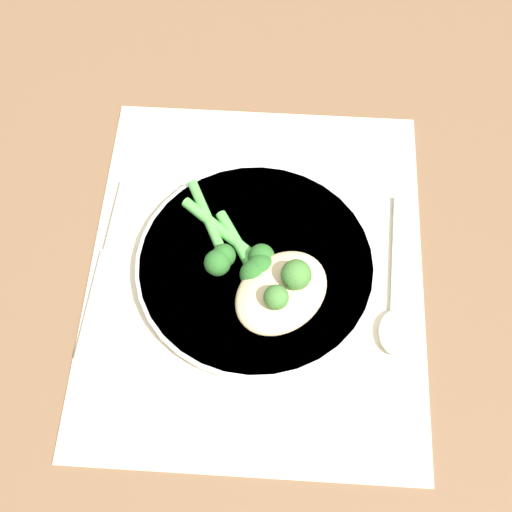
{
  "coord_description": "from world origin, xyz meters",
  "views": [
    {
      "loc": [
        -0.34,
        -0.02,
        0.66
      ],
      "look_at": [
        0.0,
        0.0,
        0.03
      ],
      "focal_mm": 50.0,
      "sensor_mm": 36.0,
      "label": 1
    }
  ],
  "objects_px": {
    "plate": "(256,266)",
    "broccoli_stalk_front": "(255,273)",
    "broccoli_stalk_right": "(252,257)",
    "spoon": "(396,311)",
    "knife": "(108,263)",
    "broccoli_stalk_left": "(217,249)",
    "chicken_fillet": "(281,292)"
  },
  "relations": [
    {
      "from": "plate",
      "to": "broccoli_stalk_front",
      "type": "height_order",
      "value": "broccoli_stalk_front"
    },
    {
      "from": "broccoli_stalk_right",
      "to": "spoon",
      "type": "distance_m",
      "value": 0.15
    },
    {
      "from": "knife",
      "to": "spoon",
      "type": "xyz_separation_m",
      "value": [
        -0.04,
        -0.3,
        0.0
      ]
    },
    {
      "from": "broccoli_stalk_front",
      "to": "broccoli_stalk_left",
      "type": "height_order",
      "value": "broccoli_stalk_front"
    },
    {
      "from": "chicken_fillet",
      "to": "spoon",
      "type": "xyz_separation_m",
      "value": [
        -0.0,
        -0.12,
        -0.02
      ]
    },
    {
      "from": "spoon",
      "to": "plate",
      "type": "bearing_deg",
      "value": -12.54
    },
    {
      "from": "chicken_fillet",
      "to": "knife",
      "type": "height_order",
      "value": "chicken_fillet"
    },
    {
      "from": "broccoli_stalk_left",
      "to": "spoon",
      "type": "relative_size",
      "value": 0.62
    },
    {
      "from": "plate",
      "to": "knife",
      "type": "distance_m",
      "value": 0.15
    },
    {
      "from": "chicken_fillet",
      "to": "broccoli_stalk_right",
      "type": "relative_size",
      "value": 1.24
    },
    {
      "from": "broccoli_stalk_front",
      "to": "broccoli_stalk_right",
      "type": "bearing_deg",
      "value": -106.66
    },
    {
      "from": "chicken_fillet",
      "to": "knife",
      "type": "xyz_separation_m",
      "value": [
        0.04,
        0.18,
        -0.03
      ]
    },
    {
      "from": "spoon",
      "to": "chicken_fillet",
      "type": "bearing_deg",
      "value": 2.47
    },
    {
      "from": "broccoli_stalk_left",
      "to": "knife",
      "type": "xyz_separation_m",
      "value": [
        -0.01,
        0.11,
        -0.02
      ]
    },
    {
      "from": "chicken_fillet",
      "to": "broccoli_stalk_front",
      "type": "height_order",
      "value": "same"
    },
    {
      "from": "broccoli_stalk_left",
      "to": "spoon",
      "type": "height_order",
      "value": "broccoli_stalk_left"
    },
    {
      "from": "broccoli_stalk_right",
      "to": "spoon",
      "type": "bearing_deg",
      "value": 113.54
    },
    {
      "from": "broccoli_stalk_right",
      "to": "knife",
      "type": "height_order",
      "value": "broccoli_stalk_right"
    },
    {
      "from": "plate",
      "to": "broccoli_stalk_right",
      "type": "distance_m",
      "value": 0.02
    },
    {
      "from": "plate",
      "to": "spoon",
      "type": "xyz_separation_m",
      "value": [
        -0.04,
        -0.14,
        -0.0
      ]
    },
    {
      "from": "broccoli_stalk_left",
      "to": "broccoli_stalk_front",
      "type": "bearing_deg",
      "value": 122.59
    },
    {
      "from": "broccoli_stalk_right",
      "to": "spoon",
      "type": "relative_size",
      "value": 0.56
    },
    {
      "from": "broccoli_stalk_right",
      "to": "broccoli_stalk_left",
      "type": "height_order",
      "value": "broccoli_stalk_right"
    },
    {
      "from": "broccoli_stalk_front",
      "to": "spoon",
      "type": "xyz_separation_m",
      "value": [
        -0.02,
        -0.14,
        -0.02
      ]
    },
    {
      "from": "chicken_fillet",
      "to": "broccoli_stalk_front",
      "type": "distance_m",
      "value": 0.03
    },
    {
      "from": "spoon",
      "to": "broccoli_stalk_front",
      "type": "bearing_deg",
      "value": -6.01
    },
    {
      "from": "chicken_fillet",
      "to": "knife",
      "type": "relative_size",
      "value": 0.61
    },
    {
      "from": "broccoli_stalk_front",
      "to": "broccoli_stalk_right",
      "type": "height_order",
      "value": "same"
    },
    {
      "from": "chicken_fillet",
      "to": "broccoli_stalk_left",
      "type": "height_order",
      "value": "chicken_fillet"
    },
    {
      "from": "plate",
      "to": "broccoli_stalk_left",
      "type": "bearing_deg",
      "value": 78.65
    },
    {
      "from": "broccoli_stalk_front",
      "to": "broccoli_stalk_right",
      "type": "distance_m",
      "value": 0.02
    },
    {
      "from": "broccoli_stalk_left",
      "to": "knife",
      "type": "bearing_deg",
      "value": -19.94
    }
  ]
}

